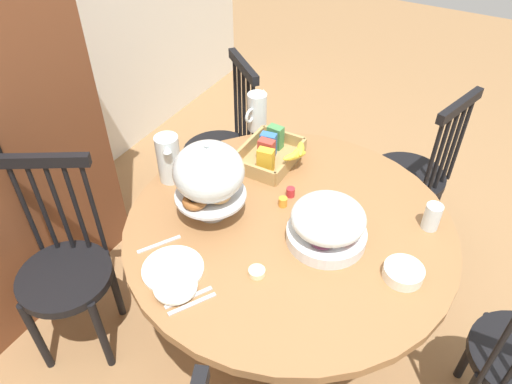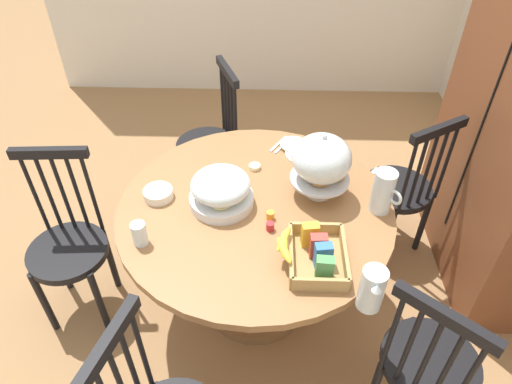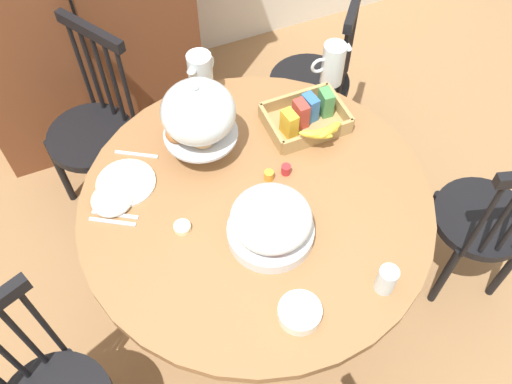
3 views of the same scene
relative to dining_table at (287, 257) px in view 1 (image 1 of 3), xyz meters
name	(u,v)px [view 1 (image 1 of 3)]	position (x,y,z in m)	size (l,w,h in m)	color
ground_plane	(297,353)	(-0.07, -0.11, -0.55)	(10.00, 10.00, 0.00)	#997047
dining_table	(287,257)	(0.00, 0.00, 0.00)	(1.29, 1.29, 0.74)	olive
windsor_chair_near_window	(411,178)	(0.90, -0.29, -0.09)	(0.42, 0.42, 0.97)	black
windsor_chair_by_cabinet	(223,151)	(0.62, 0.72, -0.09)	(0.47, 0.47, 0.97)	black
windsor_chair_facing_door	(66,272)	(-0.47, 0.82, -0.09)	(0.46, 0.46, 0.97)	black
pastry_stand_with_dome	(209,175)	(-0.10, 0.30, 0.39)	(0.28, 0.28, 0.34)	silver
fruit_platter_covered	(328,224)	(-0.01, -0.16, 0.28)	(0.30, 0.30, 0.18)	silver
orange_juice_pitcher	(257,113)	(0.53, 0.44, 0.28)	(0.18, 0.09, 0.19)	silver
milk_pitcher	(169,160)	(0.00, 0.57, 0.29)	(0.15, 0.13, 0.22)	silver
cereal_basket	(272,153)	(0.33, 0.25, 0.24)	(0.32, 0.30, 0.12)	tan
china_plate_large	(173,269)	(-0.41, 0.25, 0.20)	(0.22, 0.22, 0.01)	white
china_plate_small	(175,287)	(-0.48, 0.19, 0.21)	(0.15, 0.15, 0.01)	white
cereal_bowl	(403,273)	(-0.05, -0.46, 0.22)	(0.14, 0.14, 0.04)	white
drinking_glass	(432,217)	(0.25, -0.48, 0.25)	(0.06, 0.06, 0.11)	silver
butter_dish	(257,272)	(-0.28, -0.01, 0.21)	(0.06, 0.06, 0.02)	beige
jam_jar_strawberry	(291,192)	(0.15, 0.07, 0.21)	(0.04, 0.04, 0.04)	#B7282D
jam_jar_apricot	(283,202)	(0.08, 0.07, 0.21)	(0.04, 0.04, 0.04)	orange
table_knife	(189,298)	(-0.49, 0.14, 0.20)	(0.17, 0.01, 0.01)	silver
dinner_fork	(192,304)	(-0.50, 0.11, 0.20)	(0.17, 0.01, 0.01)	silver
soup_spoon	(159,244)	(-0.34, 0.37, 0.20)	(0.17, 0.01, 0.01)	silver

